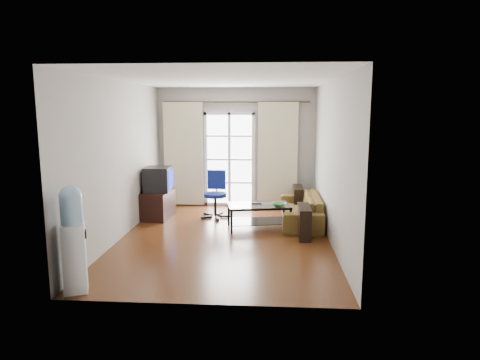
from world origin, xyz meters
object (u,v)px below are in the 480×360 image
water_cooler (73,237)px  crt_tv (157,179)px  task_chair (216,204)px  sofa (301,209)px  tv_stand (158,205)px  coffee_table (259,213)px

water_cooler → crt_tv: bearing=66.9°
crt_tv → task_chair: 1.30m
sofa → water_cooler: 4.58m
sofa → crt_tv: size_ratio=3.33×
water_cooler → tv_stand: bearing=66.9°
crt_tv → coffee_table: bearing=-18.8°
task_chair → water_cooler: (-1.26, -3.77, 0.41)m
tv_stand → water_cooler: bearing=-85.7°
sofa → tv_stand: tv_stand is taller
crt_tv → sofa: bearing=-4.9°
sofa → task_chair: bearing=-100.2°
crt_tv → task_chair: bearing=6.3°
sofa → water_cooler: size_ratio=1.43×
tv_stand → water_cooler: 3.63m
tv_stand → crt_tv: bearing=-108.6°
crt_tv → tv_stand: bearing=63.9°
coffee_table → task_chair: bearing=138.7°
tv_stand → crt_tv: crt_tv is taller
tv_stand → water_cooler: water_cooler is taller
sofa → coffee_table: bearing=-59.0°
sofa → water_cooler: water_cooler is taller
crt_tv → water_cooler: (-0.08, -3.61, -0.12)m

